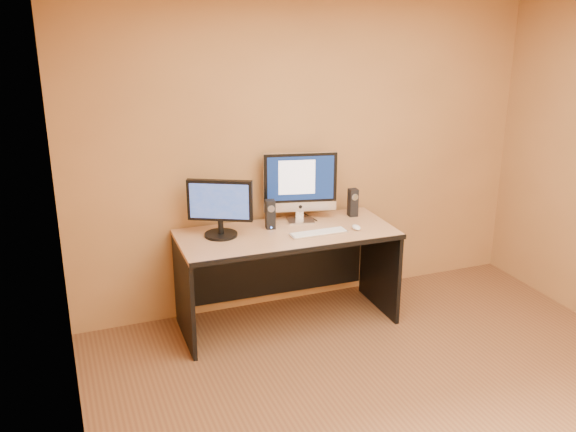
{
  "coord_description": "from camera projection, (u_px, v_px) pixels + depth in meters",
  "views": [
    {
      "loc": [
        -2.01,
        -2.8,
        2.51
      ],
      "look_at": [
        -0.37,
        1.49,
        0.95
      ],
      "focal_mm": 40.0,
      "sensor_mm": 36.0,
      "label": 1
    }
  ],
  "objects": [
    {
      "name": "speaker_left",
      "position": [
        270.0,
        214.0,
        5.05
      ],
      "size": [
        0.08,
        0.09,
        0.23
      ],
      "primitive_type": null,
      "rotation": [
        0.0,
        0.0,
        -0.15
      ],
      "color": "black",
      "rests_on": "desk"
    },
    {
      "name": "cable_a",
      "position": [
        310.0,
        217.0,
        5.34
      ],
      "size": [
        0.04,
        0.23,
        0.01
      ],
      "primitive_type": "cylinder",
      "rotation": [
        1.57,
        0.0,
        0.12
      ],
      "color": "black",
      "rests_on": "desk"
    },
    {
      "name": "keyboard",
      "position": [
        319.0,
        233.0,
        4.96
      ],
      "size": [
        0.46,
        0.12,
        0.02
      ],
      "primitive_type": "cube",
      "rotation": [
        0.0,
        0.0,
        -0.0
      ],
      "color": "silver",
      "rests_on": "desk"
    },
    {
      "name": "walls",
      "position": [
        446.0,
        229.0,
        3.55
      ],
      "size": [
        4.0,
        4.0,
        2.6
      ],
      "primitive_type": null,
      "color": "#AB7845",
      "rests_on": "ground"
    },
    {
      "name": "mouse",
      "position": [
        356.0,
        227.0,
        5.05
      ],
      "size": [
        0.07,
        0.11,
        0.04
      ],
      "primitive_type": "ellipsoid",
      "rotation": [
        0.0,
        0.0,
        -0.08
      ],
      "color": "white",
      "rests_on": "desk"
    },
    {
      "name": "second_monitor",
      "position": [
        220.0,
        208.0,
        4.85
      ],
      "size": [
        0.57,
        0.46,
        0.44
      ],
      "primitive_type": null,
      "rotation": [
        0.0,
        0.0,
        -0.47
      ],
      "color": "black",
      "rests_on": "desk"
    },
    {
      "name": "floor",
      "position": [
        430.0,
        427.0,
        3.96
      ],
      "size": [
        4.0,
        4.0,
        0.0
      ],
      "primitive_type": "plane",
      "color": "brown",
      "rests_on": "ground"
    },
    {
      "name": "imac",
      "position": [
        301.0,
        187.0,
        5.16
      ],
      "size": [
        0.64,
        0.35,
        0.58
      ],
      "primitive_type": null,
      "rotation": [
        0.0,
        0.0,
        -0.23
      ],
      "color": "silver",
      "rests_on": "desk"
    },
    {
      "name": "speaker_right",
      "position": [
        353.0,
        203.0,
        5.35
      ],
      "size": [
        0.08,
        0.08,
        0.23
      ],
      "primitive_type": null,
      "rotation": [
        0.0,
        0.0,
        -0.06
      ],
      "color": "black",
      "rests_on": "desk"
    },
    {
      "name": "desk",
      "position": [
        287.0,
        278.0,
        5.13
      ],
      "size": [
        1.71,
        0.78,
        0.78
      ],
      "primitive_type": null,
      "rotation": [
        0.0,
        0.0,
        -0.02
      ],
      "color": "tan",
      "rests_on": "ground"
    },
    {
      "name": "cable_b",
      "position": [
        297.0,
        217.0,
        5.33
      ],
      "size": [
        0.12,
        0.16,
        0.01
      ],
      "primitive_type": "cylinder",
      "rotation": [
        1.57,
        0.0,
        -0.64
      ],
      "color": "black",
      "rests_on": "desk"
    }
  ]
}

